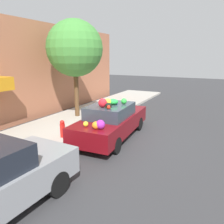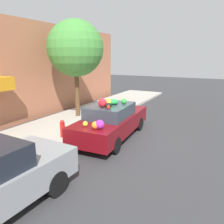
% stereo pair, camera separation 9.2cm
% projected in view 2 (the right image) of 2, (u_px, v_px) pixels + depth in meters
% --- Properties ---
extents(ground_plane, '(60.00, 60.00, 0.00)m').
position_uv_depth(ground_plane, '(109.00, 137.00, 9.18)').
color(ground_plane, '#38383A').
extents(sidewalk_curb, '(24.00, 3.20, 0.14)m').
position_uv_depth(sidewalk_curb, '(60.00, 126.00, 10.40)').
color(sidewalk_curb, '#B2ADA3').
rests_on(sidewalk_curb, ground).
extents(building_facade, '(18.00, 1.20, 5.08)m').
position_uv_depth(building_facade, '(20.00, 73.00, 10.72)').
color(building_facade, '#B26B4C').
rests_on(building_facade, ground).
extents(street_tree, '(2.87, 2.87, 4.98)m').
position_uv_depth(street_tree, '(75.00, 49.00, 11.11)').
color(street_tree, brown).
rests_on(street_tree, sidewalk_curb).
extents(fire_hydrant, '(0.20, 0.20, 0.70)m').
position_uv_depth(fire_hydrant, '(63.00, 129.00, 8.71)').
color(fire_hydrant, red).
rests_on(fire_hydrant, sidewalk_curb).
extents(art_car, '(4.56, 1.97, 1.76)m').
position_uv_depth(art_car, '(111.00, 120.00, 8.89)').
color(art_car, maroon).
rests_on(art_car, ground).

